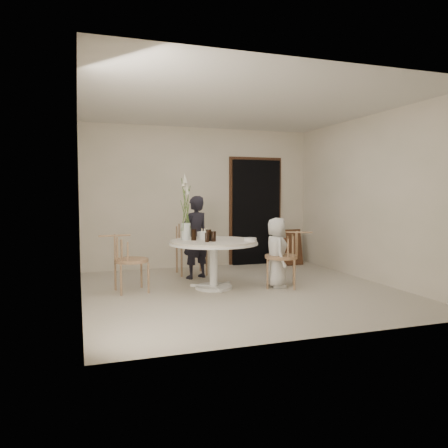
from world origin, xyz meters
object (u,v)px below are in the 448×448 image
object	(u,v)px
table	(214,248)
chair_left	(123,255)
girl	(195,237)
birthday_cake	(205,235)
chair_far	(190,238)
boy	(276,252)
chair_right	(289,251)
flower_vase	(186,212)

from	to	relation	value
table	chair_left	world-z (taller)	chair_left
table	chair_left	bearing A→B (deg)	173.22
girl	birthday_cake	size ratio (longest dim) A/B	6.13
chair_left	girl	world-z (taller)	girl
chair_far	birthday_cake	size ratio (longest dim) A/B	4.23
girl	birthday_cake	distance (m)	0.62
chair_far	birthday_cake	xyz separation A→B (m)	(-0.05, -1.14, 0.16)
boy	birthday_cake	bearing A→B (deg)	76.52
table	chair_far	xyz separation A→B (m)	(-0.02, 1.39, 0.01)
table	birthday_cake	xyz separation A→B (m)	(-0.07, 0.25, 0.17)
chair_right	chair_left	world-z (taller)	chair_right
table	boy	distance (m)	0.97
chair_left	girl	xyz separation A→B (m)	(1.26, 0.70, 0.15)
girl	flower_vase	distance (m)	0.87
chair_right	chair_far	bearing A→B (deg)	-119.54
table	girl	bearing A→B (deg)	93.74
table	birthday_cake	size ratio (longest dim) A/B	5.86
chair_far	chair_right	xyz separation A→B (m)	(1.14, -1.67, -0.06)
chair_far	chair_left	size ratio (longest dim) A/B	1.13
boy	chair_far	bearing A→B (deg)	41.86
boy	chair_right	bearing A→B (deg)	-99.78
chair_left	flower_vase	xyz separation A→B (m)	(0.94, 0.04, 0.60)
table	girl	distance (m)	0.87
table	chair_right	bearing A→B (deg)	-13.96
boy	girl	bearing A→B (deg)	53.76
chair_far	girl	bearing A→B (deg)	-92.00
chair_left	birthday_cake	bearing A→B (deg)	-92.73
chair_left	birthday_cake	world-z (taller)	birthday_cake
chair_right	boy	bearing A→B (deg)	-84.58
boy	birthday_cake	xyz separation A→B (m)	(-1.01, 0.46, 0.25)
chair_far	boy	xyz separation A→B (m)	(0.96, -1.60, -0.09)
chair_far	birthday_cake	bearing A→B (deg)	-90.73
girl	boy	bearing A→B (deg)	109.36
girl	boy	world-z (taller)	girl
girl	flower_vase	bearing A→B (deg)	40.69
birthday_cake	flower_vase	bearing A→B (deg)	-170.57
chair_far	chair_right	size ratio (longest dim) A/B	1.11
table	flower_vase	xyz separation A→B (m)	(-0.38, 0.20, 0.54)
chair_right	flower_vase	bearing A→B (deg)	-81.52
table	chair_left	size ratio (longest dim) A/B	1.56
chair_right	chair_left	size ratio (longest dim) A/B	1.02
chair_far	chair_left	world-z (taller)	chair_far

